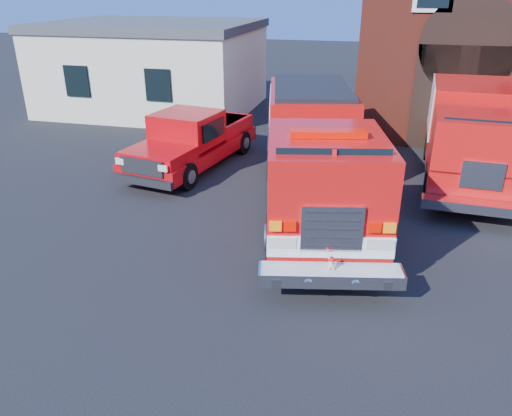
% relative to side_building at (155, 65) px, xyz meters
% --- Properties ---
extents(ground, '(100.00, 100.00, 0.00)m').
position_rel_side_building_xyz_m(ground, '(9.00, -13.00, -2.20)').
color(ground, black).
rests_on(ground, ground).
extents(parking_stripe_mid, '(0.12, 3.00, 0.01)m').
position_rel_side_building_xyz_m(parking_stripe_mid, '(15.50, -9.00, -2.20)').
color(parking_stripe_mid, yellow).
rests_on(parking_stripe_mid, ground).
extents(parking_stripe_far, '(0.12, 3.00, 0.01)m').
position_rel_side_building_xyz_m(parking_stripe_far, '(15.50, -6.00, -2.20)').
color(parking_stripe_far, yellow).
rests_on(parking_stripe_far, ground).
extents(side_building, '(10.20, 8.20, 4.35)m').
position_rel_side_building_xyz_m(side_building, '(0.00, 0.00, 0.00)').
color(side_building, '#EBE5C8').
rests_on(side_building, ground).
extents(fire_engine, '(4.84, 10.42, 3.10)m').
position_rel_side_building_xyz_m(fire_engine, '(9.86, -10.66, -0.60)').
color(fire_engine, black).
rests_on(fire_engine, ground).
extents(pickup_truck, '(3.28, 6.50, 2.03)m').
position_rel_side_building_xyz_m(pickup_truck, '(5.18, -8.34, -1.24)').
color(pickup_truck, black).
rests_on(pickup_truck, ground).
extents(secondary_truck, '(3.33, 9.26, 2.96)m').
position_rel_side_building_xyz_m(secondary_truck, '(14.62, -6.50, -0.59)').
color(secondary_truck, black).
rests_on(secondary_truck, ground).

